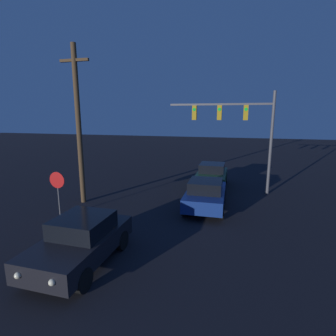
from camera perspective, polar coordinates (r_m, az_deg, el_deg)
car_near at (r=9.48m, az=-18.39°, el=-14.72°), size 2.05×4.15×1.59m
car_mid at (r=13.96m, az=8.18°, el=-5.67°), size 2.06×4.15×1.59m
car_far at (r=18.34m, az=9.48°, el=-1.54°), size 2.01×4.13×1.59m
traffic_signal_mast at (r=16.95m, az=15.37°, el=9.30°), size 6.38×0.30×6.29m
stop_sign at (r=13.59m, az=-22.90°, el=-3.54°), size 0.79×0.07×2.26m
utility_pole at (r=15.15m, az=-18.90°, el=9.07°), size 1.66×0.28×8.52m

